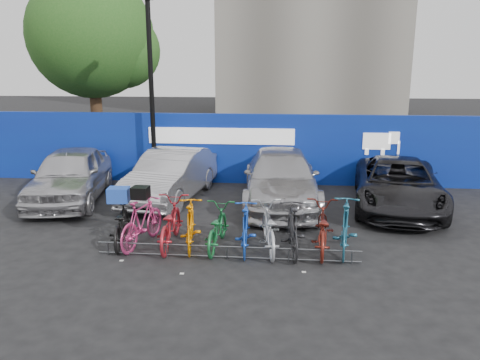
# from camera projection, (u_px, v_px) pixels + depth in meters

# --- Properties ---
(ground) EXTENTS (100.00, 100.00, 0.00)m
(ground) POSITION_uv_depth(u_px,v_px,m) (230.00, 248.00, 10.49)
(ground) COLOR black
(ground) RESTS_ON ground
(hoarding) EXTENTS (22.00, 0.18, 2.40)m
(hoarding) POSITION_uv_depth(u_px,v_px,m) (250.00, 149.00, 16.00)
(hoarding) COLOR #0B2D9C
(hoarding) RESTS_ON ground
(tree) EXTENTS (5.40, 5.20, 7.80)m
(tree) POSITION_uv_depth(u_px,v_px,m) (97.00, 39.00, 19.62)
(tree) COLOR #382314
(tree) RESTS_ON ground
(lamppost) EXTENTS (0.25, 0.50, 6.11)m
(lamppost) POSITION_uv_depth(u_px,v_px,m) (151.00, 88.00, 15.22)
(lamppost) COLOR black
(lamppost) RESTS_ON ground
(bike_rack) EXTENTS (5.60, 0.03, 0.30)m
(bike_rack) POSITION_uv_depth(u_px,v_px,m) (227.00, 252.00, 9.87)
(bike_rack) COLOR #595B60
(bike_rack) RESTS_ON ground
(car_0) EXTENTS (2.71, 4.96, 1.60)m
(car_0) POSITION_uv_depth(u_px,v_px,m) (70.00, 175.00, 14.01)
(car_0) COLOR #B0AFB4
(car_0) RESTS_ON ground
(car_1) EXTENTS (2.24, 4.71, 1.49)m
(car_1) POSITION_uv_depth(u_px,v_px,m) (171.00, 175.00, 14.18)
(car_1) COLOR #9F9EA3
(car_1) RESTS_ON ground
(car_2) EXTENTS (2.36, 5.33, 1.52)m
(car_2) POSITION_uv_depth(u_px,v_px,m) (281.00, 178.00, 13.78)
(car_2) COLOR #A2A1A6
(car_2) RESTS_ON ground
(car_3) EXTENTS (3.02, 5.32, 1.40)m
(car_3) POSITION_uv_depth(u_px,v_px,m) (398.00, 184.00, 13.28)
(car_3) COLOR black
(car_3) RESTS_ON ground
(bike_0) EXTENTS (1.02, 1.98, 0.99)m
(bike_0) POSITION_uv_depth(u_px,v_px,m) (120.00, 223.00, 10.68)
(bike_0) COLOR black
(bike_0) RESTS_ON ground
(bike_1) EXTENTS (0.91, 1.91, 1.11)m
(bike_1) POSITION_uv_depth(u_px,v_px,m) (142.00, 222.00, 10.56)
(bike_1) COLOR #C33370
(bike_1) RESTS_ON ground
(bike_2) EXTENTS (0.80, 2.06, 1.07)m
(bike_2) POSITION_uv_depth(u_px,v_px,m) (170.00, 223.00, 10.54)
(bike_2) COLOR #AA1E29
(bike_2) RESTS_ON ground
(bike_3) EXTENTS (0.76, 1.84, 1.08)m
(bike_3) POSITION_uv_depth(u_px,v_px,m) (190.00, 225.00, 10.43)
(bike_3) COLOR orange
(bike_3) RESTS_ON ground
(bike_4) EXTENTS (0.75, 1.87, 0.96)m
(bike_4) POSITION_uv_depth(u_px,v_px,m) (217.00, 227.00, 10.42)
(bike_4) COLOR #186B33
(bike_4) RESTS_ON ground
(bike_5) EXTENTS (0.59, 1.79, 1.06)m
(bike_5) POSITION_uv_depth(u_px,v_px,m) (245.00, 228.00, 10.24)
(bike_5) COLOR blue
(bike_5) RESTS_ON ground
(bike_6) EXTENTS (0.95, 2.02, 1.02)m
(bike_6) POSITION_uv_depth(u_px,v_px,m) (268.00, 228.00, 10.29)
(bike_6) COLOR #B3B7BC
(bike_6) RESTS_ON ground
(bike_7) EXTENTS (0.68, 1.88, 1.11)m
(bike_7) POSITION_uv_depth(u_px,v_px,m) (293.00, 228.00, 10.14)
(bike_7) COLOR #242426
(bike_7) RESTS_ON ground
(bike_8) EXTENTS (0.83, 2.04, 1.05)m
(bike_8) POSITION_uv_depth(u_px,v_px,m) (322.00, 228.00, 10.24)
(bike_8) COLOR maroon
(bike_8) RESTS_ON ground
(bike_9) EXTENTS (0.83, 2.01, 1.17)m
(bike_9) POSITION_uv_depth(u_px,v_px,m) (345.00, 226.00, 10.18)
(bike_9) COLOR #1C5A75
(bike_9) RESTS_ON ground
(cargo_crate) EXTENTS (0.50, 0.40, 0.33)m
(cargo_crate) POSITION_uv_depth(u_px,v_px,m) (119.00, 195.00, 10.52)
(cargo_crate) COLOR blue
(cargo_crate) RESTS_ON bike_0
(cargo_topcase) EXTENTS (0.38, 0.35, 0.27)m
(cargo_topcase) POSITION_uv_depth(u_px,v_px,m) (140.00, 193.00, 10.39)
(cargo_topcase) COLOR black
(cargo_topcase) RESTS_ON bike_1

